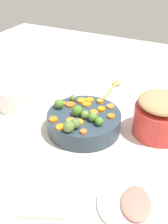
% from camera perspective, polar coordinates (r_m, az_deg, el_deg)
% --- Properties ---
extents(tabletop, '(2.40, 2.40, 0.02)m').
position_cam_1_polar(tabletop, '(1.12, -0.79, -3.59)').
color(tabletop, beige).
rests_on(tabletop, ground).
extents(serving_bowl_carrots, '(0.30, 0.30, 0.07)m').
position_cam_1_polar(serving_bowl_carrots, '(1.08, -0.00, -2.10)').
color(serving_bowl_carrots, '#2E3E4C').
rests_on(serving_bowl_carrots, tabletop).
extents(metal_pot, '(0.21, 0.21, 0.12)m').
position_cam_1_polar(metal_pot, '(1.09, 15.94, -1.72)').
color(metal_pot, red).
rests_on(metal_pot, tabletop).
extents(stuffing_mound, '(0.19, 0.19, 0.05)m').
position_cam_1_polar(stuffing_mound, '(1.05, 16.64, 2.07)').
color(stuffing_mound, tan).
rests_on(stuffing_mound, metal_pot).
extents(carrot_slice_0, '(0.04, 0.04, 0.01)m').
position_cam_1_polar(carrot_slice_0, '(1.13, 3.49, 2.31)').
color(carrot_slice_0, orange).
rests_on(carrot_slice_0, serving_bowl_carrots).
extents(carrot_slice_1, '(0.04, 0.04, 0.01)m').
position_cam_1_polar(carrot_slice_1, '(1.06, 2.19, -0.06)').
color(carrot_slice_1, orange).
rests_on(carrot_slice_1, serving_bowl_carrots).
extents(carrot_slice_2, '(0.05, 0.05, 0.01)m').
position_cam_1_polar(carrot_slice_2, '(1.02, -6.60, -1.63)').
color(carrot_slice_2, orange).
rests_on(carrot_slice_2, serving_bowl_carrots).
extents(carrot_slice_3, '(0.04, 0.04, 0.01)m').
position_cam_1_polar(carrot_slice_3, '(1.13, -0.49, 2.42)').
color(carrot_slice_3, orange).
rests_on(carrot_slice_3, serving_bowl_carrots).
extents(carrot_slice_4, '(0.05, 0.05, 0.01)m').
position_cam_1_polar(carrot_slice_4, '(1.11, 0.79, 1.67)').
color(carrot_slice_4, orange).
rests_on(carrot_slice_4, serving_bowl_carrots).
extents(carrot_slice_5, '(0.05, 0.05, 0.01)m').
position_cam_1_polar(carrot_slice_5, '(1.11, -2.96, 1.62)').
color(carrot_slice_5, orange).
rests_on(carrot_slice_5, serving_bowl_carrots).
extents(carrot_slice_6, '(0.05, 0.05, 0.01)m').
position_cam_1_polar(carrot_slice_6, '(1.01, -3.04, -1.89)').
color(carrot_slice_6, orange).
rests_on(carrot_slice_6, serving_bowl_carrots).
extents(carrot_slice_7, '(0.04, 0.04, 0.01)m').
position_cam_1_polar(carrot_slice_7, '(1.04, 5.86, -0.94)').
color(carrot_slice_7, orange).
rests_on(carrot_slice_7, serving_bowl_carrots).
extents(carrot_slice_8, '(0.04, 0.04, 0.01)m').
position_cam_1_polar(carrot_slice_8, '(1.01, -1.03, -2.14)').
color(carrot_slice_8, orange).
rests_on(carrot_slice_8, serving_bowl_carrots).
extents(carrot_slice_9, '(0.04, 0.04, 0.01)m').
position_cam_1_polar(carrot_slice_9, '(1.08, 3.77, 0.64)').
color(carrot_slice_9, orange).
rests_on(carrot_slice_9, serving_bowl_carrots).
extents(carrot_slice_10, '(0.03, 0.03, 0.01)m').
position_cam_1_polar(carrot_slice_10, '(1.10, 5.69, 1.20)').
color(carrot_slice_10, orange).
rests_on(carrot_slice_10, serving_bowl_carrots).
extents(carrot_slice_11, '(0.04, 0.04, 0.01)m').
position_cam_1_polar(carrot_slice_11, '(1.14, 1.39, 2.54)').
color(carrot_slice_11, orange).
rests_on(carrot_slice_11, serving_bowl_carrots).
extents(carrot_slice_12, '(0.04, 0.04, 0.01)m').
position_cam_1_polar(carrot_slice_12, '(0.99, -5.09, -3.25)').
color(carrot_slice_12, orange).
rests_on(carrot_slice_12, serving_bowl_carrots).
extents(carrot_slice_13, '(0.03, 0.03, 0.01)m').
position_cam_1_polar(carrot_slice_13, '(1.13, -4.58, 1.90)').
color(carrot_slice_13, orange).
rests_on(carrot_slice_13, serving_bowl_carrots).
extents(carrot_slice_14, '(0.03, 0.03, 0.01)m').
position_cam_1_polar(carrot_slice_14, '(0.96, -0.09, -4.27)').
color(carrot_slice_14, orange).
rests_on(carrot_slice_14, serving_bowl_carrots).
extents(carrot_slice_15, '(0.04, 0.04, 0.01)m').
position_cam_1_polar(carrot_slice_15, '(1.08, -1.54, 0.46)').
color(carrot_slice_15, orange).
rests_on(carrot_slice_15, serving_bowl_carrots).
extents(brussels_sprout_0, '(0.04, 0.04, 0.04)m').
position_cam_1_polar(brussels_sprout_0, '(1.04, -1.30, 0.25)').
color(brussels_sprout_0, '#4B7E25').
rests_on(brussels_sprout_0, serving_bowl_carrots).
extents(brussels_sprout_1, '(0.03, 0.03, 0.03)m').
position_cam_1_polar(brussels_sprout_1, '(0.99, 3.27, -2.03)').
color(brussels_sprout_1, '#488830').
rests_on(brussels_sprout_1, serving_bowl_carrots).
extents(brussels_sprout_2, '(0.04, 0.04, 0.04)m').
position_cam_1_polar(brussels_sprout_2, '(0.96, -3.32, -3.15)').
color(brussels_sprout_2, '#5A7B39').
rests_on(brussels_sprout_2, serving_bowl_carrots).
extents(brussels_sprout_3, '(0.04, 0.04, 0.04)m').
position_cam_1_polar(brussels_sprout_3, '(1.01, 1.93, -1.08)').
color(brussels_sprout_3, '#578532').
rests_on(brussels_sprout_3, serving_bowl_carrots).
extents(brussels_sprout_4, '(0.03, 0.03, 0.03)m').
position_cam_1_polar(brussels_sprout_4, '(1.03, 0.22, -0.56)').
color(brussels_sprout_4, olive).
rests_on(brussels_sprout_4, serving_bowl_carrots).
extents(brussels_sprout_5, '(0.03, 0.03, 0.03)m').
position_cam_1_polar(brussels_sprout_5, '(1.14, -2.37, 3.03)').
color(brussels_sprout_5, '#5C7D41').
rests_on(brussels_sprout_5, serving_bowl_carrots).
extents(brussels_sprout_6, '(0.04, 0.04, 0.04)m').
position_cam_1_polar(brussels_sprout_6, '(1.09, -5.41, 1.77)').
color(brussels_sprout_6, '#558131').
rests_on(brussels_sprout_6, serving_bowl_carrots).
extents(brussels_sprout_7, '(0.04, 0.04, 0.04)m').
position_cam_1_polar(brussels_sprout_7, '(0.97, -1.91, -2.49)').
color(brussels_sprout_7, '#54743C').
rests_on(brussels_sprout_7, serving_bowl_carrots).
extents(wooden_spoon, '(0.05, 0.30, 0.01)m').
position_cam_1_polar(wooden_spoon, '(1.40, 6.16, 5.21)').
color(wooden_spoon, tan).
rests_on(wooden_spoon, tabletop).
extents(casserole_dish, '(0.18, 0.18, 0.10)m').
position_cam_1_polar(casserole_dish, '(1.27, -14.35, 3.35)').
color(casserole_dish, white).
rests_on(casserole_dish, tabletop).
extents(ham_plate, '(0.20, 0.20, 0.01)m').
position_cam_1_polar(ham_plate, '(0.84, 10.07, -18.96)').
color(ham_plate, white).
rests_on(ham_plate, tabletop).
extents(ham_slice_main, '(0.12, 0.15, 0.02)m').
position_cam_1_polar(ham_slice_main, '(0.83, 11.18, -18.63)').
color(ham_slice_main, '#D07566').
rests_on(ham_slice_main, ham_plate).
extents(dish_towel, '(0.17, 0.16, 0.01)m').
position_cam_1_polar(dish_towel, '(0.84, -9.02, -18.76)').
color(dish_towel, beige).
rests_on(dish_towel, tabletop).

